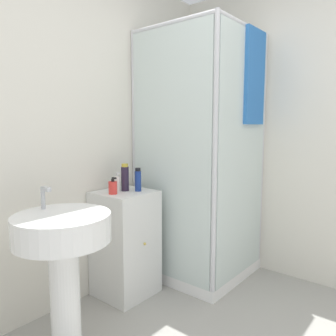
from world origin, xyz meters
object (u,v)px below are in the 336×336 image
(lotion_bottle_white, at_px, (117,183))
(shampoo_bottle_blue, at_px, (138,180))
(sink, at_px, (63,250))
(soap_dispenser, at_px, (113,187))
(shampoo_bottle_tall_black, at_px, (125,178))

(lotion_bottle_white, bearing_deg, shampoo_bottle_blue, -49.34)
(sink, xyz_separation_m, soap_dispenser, (0.60, 0.27, 0.23))
(sink, height_order, soap_dispenser, sink)
(soap_dispenser, distance_m, shampoo_bottle_blue, 0.21)
(sink, bearing_deg, soap_dispenser, 24.47)
(soap_dispenser, relative_size, lotion_bottle_white, 0.84)
(shampoo_bottle_blue, relative_size, lotion_bottle_white, 1.21)
(sink, xyz_separation_m, shampoo_bottle_tall_black, (0.74, 0.29, 0.28))
(shampoo_bottle_tall_black, xyz_separation_m, shampoo_bottle_blue, (0.05, -0.09, -0.02))
(lotion_bottle_white, bearing_deg, sink, -154.91)
(sink, xyz_separation_m, shampoo_bottle_blue, (0.79, 0.20, 0.27))
(sink, relative_size, shampoo_bottle_tall_black, 4.61)
(shampoo_bottle_tall_black, height_order, lotion_bottle_white, shampoo_bottle_tall_black)
(sink, xyz_separation_m, lotion_bottle_white, (0.69, 0.32, 0.24))
(soap_dispenser, distance_m, lotion_bottle_white, 0.10)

